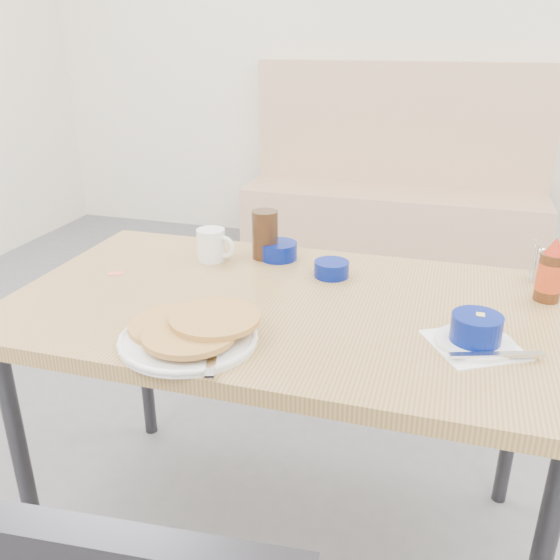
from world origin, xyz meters
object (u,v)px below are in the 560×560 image
(booth_bench, at_px, (393,203))
(pancake_plate, at_px, (191,332))
(butter_bowl, at_px, (331,269))
(dining_table, at_px, (287,323))
(grits_setting, at_px, (476,333))
(creamer_bowl, at_px, (279,251))
(syrup_bottle, at_px, (550,274))
(amber_tumbler, at_px, (265,235))
(condiment_caddy, at_px, (547,267))
(coffee_mug, at_px, (212,245))

(booth_bench, relative_size, pancake_plate, 6.28)
(booth_bench, bearing_deg, pancake_plate, -92.98)
(booth_bench, height_order, butter_bowl, booth_bench)
(dining_table, bearing_deg, butter_bowl, 69.82)
(pancake_plate, relative_size, grits_setting, 1.16)
(creamer_bowl, height_order, butter_bowl, creamer_bowl)
(syrup_bottle, bearing_deg, creamer_bowl, 172.90)
(dining_table, bearing_deg, syrup_bottle, 17.34)
(amber_tumbler, relative_size, syrup_bottle, 0.87)
(dining_table, relative_size, condiment_caddy, 13.07)
(pancake_plate, distance_m, syrup_bottle, 0.90)
(coffee_mug, xyz_separation_m, amber_tumbler, (0.14, 0.06, 0.02))
(pancake_plate, height_order, amber_tumbler, amber_tumbler)
(dining_table, xyz_separation_m, amber_tumbler, (-0.15, 0.28, 0.13))
(booth_bench, relative_size, condiment_caddy, 17.73)
(dining_table, distance_m, coffee_mug, 0.38)
(butter_bowl, bearing_deg, syrup_bottle, 0.01)
(booth_bench, distance_m, syrup_bottle, 2.47)
(creamer_bowl, bearing_deg, dining_table, -69.21)
(amber_tumbler, xyz_separation_m, condiment_caddy, (0.79, 0.06, -0.03))
(amber_tumbler, bearing_deg, syrup_bottle, -6.48)
(amber_tumbler, bearing_deg, butter_bowl, -21.71)
(butter_bowl, relative_size, amber_tumbler, 0.67)
(coffee_mug, bearing_deg, dining_table, -36.79)
(dining_table, height_order, pancake_plate, pancake_plate)
(grits_setting, relative_size, amber_tumbler, 1.80)
(booth_bench, bearing_deg, butter_bowl, -88.24)
(butter_bowl, xyz_separation_m, syrup_bottle, (0.55, 0.00, 0.05))
(coffee_mug, bearing_deg, pancake_plate, -72.92)
(booth_bench, bearing_deg, coffee_mug, -97.20)
(condiment_caddy, xyz_separation_m, syrup_bottle, (-0.01, -0.14, 0.03))
(butter_bowl, height_order, syrup_bottle, syrup_bottle)
(coffee_mug, xyz_separation_m, grits_setting, (0.74, -0.32, -0.02))
(coffee_mug, bearing_deg, booth_bench, 82.80)
(coffee_mug, bearing_deg, butter_bowl, -3.69)
(pancake_plate, xyz_separation_m, amber_tumbler, (-0.00, 0.54, 0.05))
(booth_bench, bearing_deg, dining_table, -90.00)
(pancake_plate, bearing_deg, coffee_mug, 107.08)
(pancake_plate, xyz_separation_m, grits_setting, (0.60, 0.15, 0.01))
(grits_setting, xyz_separation_m, butter_bowl, (-0.38, 0.30, -0.01))
(creamer_bowl, distance_m, syrup_bottle, 0.74)
(pancake_plate, xyz_separation_m, syrup_bottle, (0.77, 0.46, 0.05))
(amber_tumbler, height_order, condiment_caddy, amber_tumbler)
(pancake_plate, bearing_deg, dining_table, 60.78)
(dining_table, xyz_separation_m, creamer_bowl, (-0.11, 0.29, 0.09))
(dining_table, xyz_separation_m, pancake_plate, (-0.15, -0.26, 0.08))
(amber_tumbler, relative_size, condiment_caddy, 1.35)
(booth_bench, xyz_separation_m, amber_tumbler, (-0.15, -2.25, 0.48))
(booth_bench, height_order, creamer_bowl, booth_bench)
(dining_table, bearing_deg, coffee_mug, 143.21)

